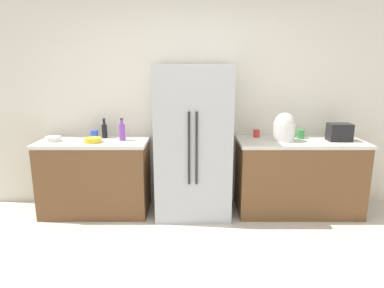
# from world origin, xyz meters

# --- Properties ---
(kitchen_back_panel) EXTENTS (5.54, 0.10, 2.99)m
(kitchen_back_panel) POSITION_xyz_m (0.00, 1.90, 1.49)
(kitchen_back_panel) COLOR silver
(kitchen_back_panel) RESTS_ON ground_plane
(counter_left) EXTENTS (1.27, 0.63, 0.89)m
(counter_left) POSITION_xyz_m (-1.17, 1.54, 0.45)
(counter_left) COLOR brown
(counter_left) RESTS_ON ground_plane
(counter_right) EXTENTS (1.47, 0.63, 0.89)m
(counter_right) POSITION_xyz_m (1.26, 1.54, 0.45)
(counter_right) COLOR brown
(counter_right) RESTS_ON ground_plane
(refrigerator) EXTENTS (0.86, 0.68, 1.76)m
(refrigerator) POSITION_xyz_m (-0.00, 1.51, 0.88)
(refrigerator) COLOR #B2B5BA
(refrigerator) RESTS_ON ground_plane
(toaster) EXTENTS (0.26, 0.18, 0.20)m
(toaster) POSITION_xyz_m (1.70, 1.52, 0.99)
(toaster) COLOR black
(toaster) RESTS_ON counter_right
(rice_cooker) EXTENTS (0.25, 0.25, 0.33)m
(rice_cooker) POSITION_xyz_m (1.05, 1.52, 1.05)
(rice_cooker) COLOR white
(rice_cooker) RESTS_ON counter_right
(bottle_a) EXTENTS (0.07, 0.07, 0.26)m
(bottle_a) POSITION_xyz_m (-0.83, 1.55, 1.00)
(bottle_a) COLOR purple
(bottle_a) RESTS_ON counter_left
(bottle_b) EXTENTS (0.06, 0.06, 0.24)m
(bottle_b) POSITION_xyz_m (-1.07, 1.69, 0.98)
(bottle_b) COLOR black
(bottle_b) RESTS_ON counter_left
(cup_a) EXTENTS (0.09, 0.09, 0.10)m
(cup_a) POSITION_xyz_m (1.30, 1.66, 0.94)
(cup_a) COLOR green
(cup_a) RESTS_ON counter_right
(cup_b) EXTENTS (0.09, 0.09, 0.09)m
(cup_b) POSITION_xyz_m (-1.20, 1.68, 0.94)
(cup_b) COLOR blue
(cup_b) RESTS_ON counter_left
(cup_c) EXTENTS (0.08, 0.08, 0.09)m
(cup_c) POSITION_xyz_m (0.78, 1.73, 0.94)
(cup_c) COLOR red
(cup_c) RESTS_ON counter_right
(bowl_a) EXTENTS (0.17, 0.17, 0.05)m
(bowl_a) POSITION_xyz_m (-1.63, 1.51, 0.92)
(bowl_a) COLOR white
(bowl_a) RESTS_ON counter_left
(bowl_b) EXTENTS (0.19, 0.19, 0.05)m
(bowl_b) POSITION_xyz_m (-1.14, 1.43, 0.92)
(bowl_b) COLOR yellow
(bowl_b) RESTS_ON counter_left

